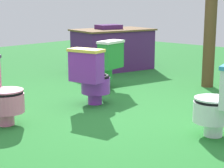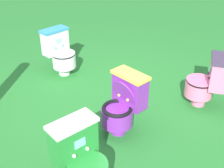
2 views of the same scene
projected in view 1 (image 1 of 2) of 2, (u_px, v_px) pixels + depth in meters
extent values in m
plane|color=#26752D|center=(126.00, 115.00, 4.60)|extent=(14.00, 14.00, 0.00)
cylinder|color=purple|center=(95.00, 98.00, 5.07)|extent=(0.21, 0.21, 0.14)
cylinder|color=purple|center=(96.00, 85.00, 5.06)|extent=(0.43, 0.43, 0.20)
torus|color=black|center=(96.00, 77.00, 5.03)|extent=(0.41, 0.41, 0.04)
cylinder|color=#EACC4C|center=(96.00, 81.00, 5.04)|extent=(0.28, 0.28, 0.01)
cube|color=purple|center=(86.00, 67.00, 4.83)|extent=(0.26, 0.44, 0.37)
cube|color=#EACC4C|center=(86.00, 50.00, 4.79)|extent=(0.29, 0.46, 0.04)
cube|color=#8CE0E5|center=(91.00, 62.00, 4.91)|extent=(0.03, 0.11, 0.08)
cylinder|color=purple|center=(91.00, 67.00, 4.92)|extent=(0.15, 0.36, 0.35)
sphere|color=#EACC4C|center=(87.00, 69.00, 4.97)|extent=(0.04, 0.04, 0.04)
sphere|color=#EACC4C|center=(96.00, 70.00, 4.90)|extent=(0.04, 0.04, 0.04)
cylinder|color=pink|center=(6.00, 118.00, 4.22)|extent=(0.25, 0.25, 0.14)
cylinder|color=pink|center=(7.00, 103.00, 4.19)|extent=(0.52, 0.52, 0.20)
torus|color=black|center=(6.00, 93.00, 4.16)|extent=(0.50, 0.50, 0.04)
cylinder|color=#3F334C|center=(6.00, 97.00, 4.17)|extent=(0.34, 0.34, 0.01)
cylinder|color=pink|center=(6.00, 91.00, 4.16)|extent=(0.51, 0.51, 0.02)
cylinder|color=white|center=(213.00, 129.00, 3.88)|extent=(0.22, 0.22, 0.14)
cylinder|color=white|center=(212.00, 112.00, 3.85)|extent=(0.44, 0.44, 0.20)
torus|color=black|center=(213.00, 101.00, 3.83)|extent=(0.42, 0.42, 0.04)
cylinder|color=#338CBF|center=(212.00, 106.00, 3.84)|extent=(0.29, 0.29, 0.01)
cube|color=#8CE0E5|center=(224.00, 81.00, 3.74)|extent=(0.11, 0.03, 0.08)
cylinder|color=white|center=(213.00, 98.00, 3.82)|extent=(0.43, 0.43, 0.02)
sphere|color=#338CBF|center=(221.00, 93.00, 3.70)|extent=(0.04, 0.04, 0.04)
cylinder|color=green|center=(101.00, 83.00, 6.00)|extent=(0.20, 0.20, 0.14)
cylinder|color=green|center=(100.00, 72.00, 5.97)|extent=(0.42, 0.42, 0.20)
torus|color=black|center=(100.00, 65.00, 5.95)|extent=(0.40, 0.40, 0.04)
cylinder|color=white|center=(100.00, 68.00, 5.96)|extent=(0.27, 0.27, 0.01)
cube|color=green|center=(111.00, 56.00, 5.81)|extent=(0.43, 0.24, 0.37)
cube|color=white|center=(111.00, 42.00, 5.76)|extent=(0.46, 0.27, 0.04)
cube|color=#8CE0E5|center=(105.00, 52.00, 5.85)|extent=(0.11, 0.02, 0.08)
cylinder|color=green|center=(100.00, 63.00, 5.94)|extent=(0.41, 0.41, 0.02)
sphere|color=white|center=(102.00, 59.00, 5.82)|extent=(0.04, 0.04, 0.04)
sphere|color=white|center=(108.00, 58.00, 5.93)|extent=(0.04, 0.04, 0.04)
cube|color=#4C2360|center=(113.00, 50.00, 7.53)|extent=(1.55, 1.11, 0.74)
cube|color=brown|center=(113.00, 30.00, 7.45)|extent=(1.62, 1.18, 0.03)
cube|color=#4C2360|center=(109.00, 27.00, 7.43)|extent=(0.51, 0.43, 0.08)
cylinder|color=brown|center=(210.00, 30.00, 5.93)|extent=(0.18, 0.18, 1.72)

